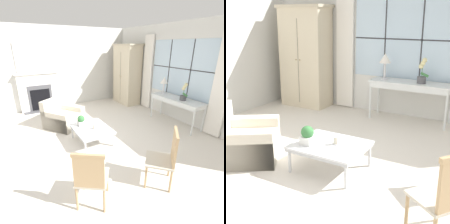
{
  "view_description": "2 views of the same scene",
  "coord_description": "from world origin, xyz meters",
  "views": [
    {
      "loc": [
        3.43,
        -1.29,
        2.19
      ],
      "look_at": [
        0.45,
        0.47,
        0.85
      ],
      "focal_mm": 28.0,
      "sensor_mm": 36.0,
      "label": 1
    },
    {
      "loc": [
        2.02,
        -3.1,
        2.0
      ],
      "look_at": [
        0.2,
        0.06,
        0.87
      ],
      "focal_mm": 50.0,
      "sensor_mm": 36.0,
      "label": 2
    }
  ],
  "objects": [
    {
      "name": "console_table",
      "position": [
        0.3,
        2.69,
        0.7
      ],
      "size": [
        1.56,
        0.51,
        0.78
      ],
      "color": "silver",
      "rests_on": "ground_plane"
    },
    {
      "name": "armchair_upholstered",
      "position": [
        -1.23,
        -0.16,
        0.26
      ],
      "size": [
        1.19,
        1.19,
        0.78
      ],
      "color": "beige",
      "rests_on": "ground_plane"
    },
    {
      "name": "side_chair_wooden",
      "position": [
        1.86,
        0.65,
        0.55
      ],
      "size": [
        0.62,
        0.62,
        0.98
      ],
      "color": "beige",
      "rests_on": "ground_plane"
    },
    {
      "name": "accent_chair_wooden",
      "position": [
        1.66,
        -0.57,
        0.53
      ],
      "size": [
        0.61,
        0.61,
        0.95
      ],
      "color": "beige",
      "rests_on": "ground_plane"
    },
    {
      "name": "potted_plant_small",
      "position": [
        -0.24,
        0.02,
        0.49
      ],
      "size": [
        0.17,
        0.17,
        0.26
      ],
      "color": "white",
      "rests_on": "coffee_table"
    },
    {
      "name": "wall_back_windowed",
      "position": [
        0.0,
        3.02,
        1.39
      ],
      "size": [
        7.2,
        0.14,
        2.8
      ],
      "color": "silver",
      "rests_on": "ground_plane"
    },
    {
      "name": "ground_plane",
      "position": [
        0.0,
        0.0,
        0.0
      ],
      "size": [
        14.0,
        14.0,
        0.0
      ],
      "primitive_type": "plane",
      "color": "silver"
    },
    {
      "name": "coffee_table",
      "position": [
        0.02,
        0.17,
        0.33
      ],
      "size": [
        0.95,
        0.78,
        0.37
      ],
      "color": "silver",
      "rests_on": "ground_plane"
    },
    {
      "name": "potted_orchid",
      "position": [
        0.51,
        2.66,
        0.97
      ],
      "size": [
        0.21,
        0.17,
        0.48
      ],
      "color": "#4C4C51",
      "rests_on": "console_table"
    },
    {
      "name": "table_lamp",
      "position": [
        -0.24,
        2.69,
        1.17
      ],
      "size": [
        0.23,
        0.23,
        0.52
      ],
      "color": "silver",
      "rests_on": "console_table"
    },
    {
      "name": "fireplace",
      "position": [
        -2.91,
        -0.46,
        0.77
      ],
      "size": [
        0.34,
        1.38,
        2.26
      ],
      "color": "#515156",
      "rests_on": "ground_plane"
    },
    {
      "name": "wall_left",
      "position": [
        -3.03,
        0.6,
        1.4
      ],
      "size": [
        0.06,
        7.2,
        2.8
      ],
      "primitive_type": "cube",
      "color": "silver",
      "rests_on": "ground_plane"
    },
    {
      "name": "pillar_candle",
      "position": [
        0.09,
        0.2,
        0.41
      ],
      "size": [
        0.09,
        0.09,
        0.12
      ],
      "color": "silver",
      "rests_on": "coffee_table"
    },
    {
      "name": "armoire",
      "position": [
        -2.12,
        2.66,
        1.12
      ],
      "size": [
        1.14,
        0.65,
        2.22
      ],
      "color": "beige",
      "rests_on": "ground_plane"
    }
  ]
}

